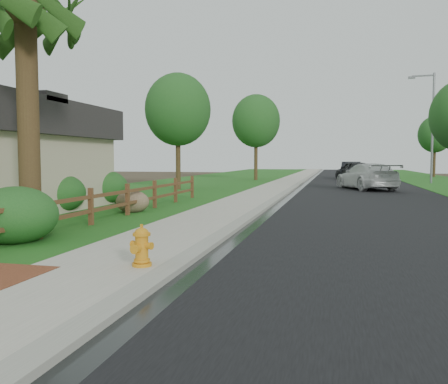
% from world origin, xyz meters
% --- Properties ---
extents(ground, '(120.00, 120.00, 0.00)m').
position_xyz_m(ground, '(0.00, 0.00, 0.00)').
color(ground, '#362B1D').
extents(road, '(8.00, 90.00, 0.02)m').
position_xyz_m(road, '(4.60, 35.00, 0.01)').
color(road, black).
rests_on(road, ground).
extents(curb, '(0.40, 90.00, 0.12)m').
position_xyz_m(curb, '(0.40, 35.00, 0.06)').
color(curb, gray).
rests_on(curb, ground).
extents(wet_gutter, '(0.50, 90.00, 0.00)m').
position_xyz_m(wet_gutter, '(0.75, 35.00, 0.02)').
color(wet_gutter, black).
rests_on(wet_gutter, road).
extents(sidewalk, '(2.20, 90.00, 0.10)m').
position_xyz_m(sidewalk, '(-0.90, 35.00, 0.05)').
color(sidewalk, '#A09C8B').
rests_on(sidewalk, ground).
extents(grass_strip, '(1.60, 90.00, 0.06)m').
position_xyz_m(grass_strip, '(-2.80, 35.00, 0.03)').
color(grass_strip, '#185618').
rests_on(grass_strip, ground).
extents(lawn_near, '(9.00, 90.00, 0.04)m').
position_xyz_m(lawn_near, '(-8.00, 35.00, 0.02)').
color(lawn_near, '#185618').
rests_on(lawn_near, ground).
extents(verge_far, '(6.00, 90.00, 0.04)m').
position_xyz_m(verge_far, '(11.50, 35.00, 0.02)').
color(verge_far, '#185618').
rests_on(verge_far, ground).
extents(ranch_fence, '(0.12, 16.92, 1.10)m').
position_xyz_m(ranch_fence, '(-3.60, 6.40, 0.62)').
color(ranch_fence, '#542D1C').
rests_on(ranch_fence, ground).
extents(palm_tree, '(3.60, 3.60, 6.60)m').
position_xyz_m(palm_tree, '(-4.30, 3.50, 5.52)').
color(palm_tree, '#3A2618').
rests_on(palm_tree, ground).
extents(fire_hydrant, '(0.47, 0.38, 0.71)m').
position_xyz_m(fire_hydrant, '(-0.10, 0.59, 0.43)').
color(fire_hydrant, orange).
rests_on(fire_hydrant, sidewalk).
extents(white_suv, '(4.04, 6.00, 1.62)m').
position_xyz_m(white_suv, '(4.92, 23.85, 0.83)').
color(white_suv, silver).
rests_on(white_suv, road).
extents(dark_car_mid, '(3.70, 5.40, 1.71)m').
position_xyz_m(dark_car_mid, '(4.66, 37.57, 0.87)').
color(dark_car_mid, black).
rests_on(dark_car_mid, road).
extents(dark_car_far, '(2.06, 5.05, 1.63)m').
position_xyz_m(dark_car_far, '(4.45, 40.13, 0.83)').
color(dark_car_far, black).
rests_on(dark_car_far, road).
extents(streetlight, '(1.96, 0.35, 8.45)m').
position_xyz_m(streetlight, '(10.06, 32.42, 4.79)').
color(streetlight, slate).
rests_on(streetlight, ground).
extents(boulder, '(1.30, 1.02, 0.81)m').
position_xyz_m(boulder, '(-3.90, 8.65, 0.40)').
color(boulder, brown).
rests_on(boulder, ground).
extents(shrub_b, '(2.33, 2.33, 1.30)m').
position_xyz_m(shrub_b, '(-3.90, 2.39, 0.65)').
color(shrub_b, '#1C4F1C').
rests_on(shrub_b, ground).
extents(shrub_c, '(2.38, 2.38, 1.40)m').
position_xyz_m(shrub_c, '(-6.50, 8.11, 0.70)').
color(shrub_c, '#1C4F1C').
rests_on(shrub_c, ground).
extents(shrub_d, '(2.58, 2.58, 1.47)m').
position_xyz_m(shrub_d, '(-6.50, 11.37, 0.73)').
color(shrub_d, '#1C4F1C').
rests_on(shrub_d, ground).
extents(tree_near_left, '(4.03, 4.03, 7.14)m').
position_xyz_m(tree_near_left, '(-6.40, 20.95, 4.91)').
color(tree_near_left, '#3A2618').
rests_on(tree_near_left, ground).
extents(tree_mid_left, '(4.25, 4.25, 7.61)m').
position_xyz_m(tree_mid_left, '(-3.90, 34.94, 5.25)').
color(tree_mid_left, '#3A2618').
rests_on(tree_mid_left, ground).
extents(tree_far_right, '(3.45, 3.45, 6.36)m').
position_xyz_m(tree_far_right, '(13.00, 46.26, 4.45)').
color(tree_far_right, '#3A2618').
rests_on(tree_far_right, ground).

